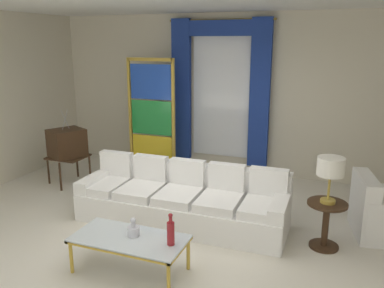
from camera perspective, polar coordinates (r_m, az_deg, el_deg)
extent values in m
plane|color=silver|center=(5.32, -3.61, -13.34)|extent=(16.00, 16.00, 0.00)
cube|color=beige|center=(7.65, 5.90, 7.07)|extent=(8.00, 0.12, 3.00)
cube|color=white|center=(7.63, 4.17, 7.47)|extent=(1.10, 0.02, 2.50)
cylinder|color=gold|center=(7.50, 4.18, 17.37)|extent=(2.00, 0.04, 0.04)
cube|color=navy|center=(7.79, -1.51, 7.65)|extent=(0.36, 0.12, 2.70)
cube|color=navy|center=(7.34, 9.74, 7.02)|extent=(0.36, 0.12, 2.70)
cube|color=navy|center=(7.48, 4.11, 16.31)|extent=(1.80, 0.10, 0.28)
cube|color=white|center=(5.62, -1.61, -9.57)|extent=(2.91, 0.94, 0.38)
cube|color=white|center=(5.86, -0.27, -6.40)|extent=(2.90, 0.24, 0.78)
cube|color=white|center=(5.27, 12.48, -10.56)|extent=(0.21, 0.86, 0.56)
cube|color=white|center=(6.18, -13.48, -6.76)|extent=(0.21, 0.86, 0.56)
cube|color=white|center=(5.18, 10.28, -8.94)|extent=(0.54, 0.75, 0.12)
cube|color=white|center=(5.40, 11.00, -5.50)|extent=(0.51, 0.15, 0.40)
cube|color=white|center=(5.30, 4.05, -8.19)|extent=(0.54, 0.75, 0.12)
cube|color=white|center=(5.51, 5.03, -4.86)|extent=(0.51, 0.15, 0.40)
cube|color=white|center=(5.48, -1.83, -7.39)|extent=(0.54, 0.75, 0.12)
cube|color=white|center=(5.68, -0.63, -4.20)|extent=(0.51, 0.15, 0.40)
cube|color=white|center=(5.71, -7.27, -6.57)|extent=(0.54, 0.75, 0.12)
cube|color=white|center=(5.90, -5.91, -3.55)|extent=(0.51, 0.15, 0.40)
cube|color=white|center=(5.99, -12.23, -5.78)|extent=(0.54, 0.75, 0.12)
cube|color=white|center=(6.17, -10.75, -2.92)|extent=(0.51, 0.15, 0.40)
cube|color=silver|center=(4.50, -9.00, -13.23)|extent=(1.25, 0.61, 0.02)
cube|color=gold|center=(4.73, -7.23, -12.00)|extent=(1.25, 0.04, 0.03)
cube|color=gold|center=(4.30, -10.94, -15.05)|extent=(1.25, 0.04, 0.03)
cube|color=gold|center=(4.82, -15.39, -11.91)|extent=(0.04, 0.61, 0.03)
cube|color=gold|center=(4.27, -1.66, -15.00)|extent=(0.04, 0.61, 0.03)
cylinder|color=gold|center=(5.08, -13.26, -12.71)|extent=(0.04, 0.04, 0.38)
cylinder|color=gold|center=(4.58, -0.55, -15.51)|extent=(0.04, 0.04, 0.38)
cylinder|color=gold|center=(4.71, -16.99, -15.28)|extent=(0.04, 0.04, 0.38)
cylinder|color=gold|center=(4.17, -3.39, -18.88)|extent=(0.04, 0.04, 0.38)
cylinder|color=silver|center=(4.51, -8.42, -12.30)|extent=(0.14, 0.14, 0.10)
cylinder|color=silver|center=(4.47, -8.46, -11.42)|extent=(0.05, 0.05, 0.05)
sphere|color=silver|center=(4.45, -8.48, -10.82)|extent=(0.06, 0.06, 0.06)
cylinder|color=maroon|center=(4.25, -3.08, -12.75)|extent=(0.08, 0.08, 0.25)
cylinder|color=maroon|center=(4.19, -3.11, -10.85)|extent=(0.04, 0.04, 0.06)
sphere|color=maroon|center=(4.16, -3.12, -10.23)|extent=(0.05, 0.05, 0.05)
cube|color=#382314|center=(7.38, -17.39, -1.75)|extent=(0.62, 0.54, 0.03)
cylinder|color=#382314|center=(7.55, -19.96, -3.58)|extent=(0.04, 0.04, 0.50)
cylinder|color=#382314|center=(7.77, -16.19, -2.77)|extent=(0.04, 0.04, 0.50)
cylinder|color=#382314|center=(7.13, -18.41, -4.50)|extent=(0.04, 0.04, 0.50)
cylinder|color=#382314|center=(7.36, -14.47, -3.61)|extent=(0.04, 0.04, 0.50)
cube|color=#382314|center=(7.31, -17.54, 0.17)|extent=(0.68, 0.71, 0.48)
cube|color=black|center=(7.52, -18.34, 0.64)|extent=(0.18, 0.36, 0.30)
cylinder|color=gold|center=(7.53, -18.78, -0.85)|extent=(0.03, 0.04, 0.04)
cylinder|color=gold|center=(7.59, -17.69, -0.63)|extent=(0.03, 0.04, 0.04)
cylinder|color=silver|center=(7.22, -17.80, 3.40)|extent=(0.06, 0.12, 0.34)
cylinder|color=silver|center=(7.22, -17.80, 3.40)|extent=(0.06, 0.12, 0.34)
cube|color=white|center=(5.73, 23.49, -8.08)|extent=(0.35, 0.82, 0.80)
cube|color=white|center=(6.14, 25.67, -7.93)|extent=(0.76, 0.32, 0.58)
cube|color=gold|center=(7.68, -8.85, 3.99)|extent=(0.05, 0.05, 2.20)
cube|color=gold|center=(7.28, -2.68, 3.56)|extent=(0.05, 0.05, 2.20)
cube|color=gold|center=(7.35, -6.07, 12.01)|extent=(0.90, 0.05, 0.06)
cube|color=gold|center=(7.73, -5.65, -3.88)|extent=(0.90, 0.05, 0.10)
cube|color=yellow|center=(7.62, -5.72, -1.14)|extent=(0.82, 0.02, 0.64)
cube|color=#238E3D|center=(7.47, -5.85, 3.79)|extent=(0.82, 0.02, 0.64)
cube|color=#1E47B7|center=(7.38, -5.99, 8.88)|extent=(0.82, 0.02, 0.64)
cylinder|color=beige|center=(7.41, -4.05, -4.85)|extent=(0.16, 0.16, 0.06)
ellipsoid|color=navy|center=(7.37, -4.06, -4.04)|extent=(0.18, 0.32, 0.20)
sphere|color=navy|center=(7.46, -3.62, -2.92)|extent=(0.09, 0.09, 0.09)
cone|color=gold|center=(7.51, -3.43, -2.80)|extent=(0.02, 0.04, 0.02)
cone|color=#1C6A49|center=(7.19, -4.69, -3.71)|extent=(0.44, 0.40, 0.50)
cylinder|color=#382314|center=(5.12, 18.90, -8.13)|extent=(0.48, 0.48, 0.03)
cylinder|color=#382314|center=(5.23, 18.64, -11.07)|extent=(0.08, 0.08, 0.55)
cylinder|color=#382314|center=(5.36, 18.39, -13.73)|extent=(0.36, 0.36, 0.03)
cylinder|color=#B29338|center=(5.11, 18.93, -7.77)|extent=(0.18, 0.18, 0.04)
cylinder|color=#B29338|center=(5.04, 19.12, -5.66)|extent=(0.03, 0.03, 0.36)
cylinder|color=white|center=(4.96, 19.35, -3.05)|extent=(0.32, 0.32, 0.22)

